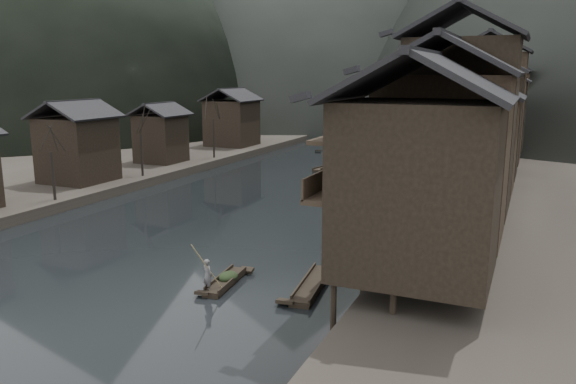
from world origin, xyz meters
The scene contains 12 objects.
water centered at (0.00, 0.00, 0.00)m, with size 300.00×300.00×0.00m, color black.
left_bank centered at (-35.00, 40.00, 0.60)m, with size 40.00×200.00×1.20m, color #2D2823.
stilt_houses centered at (17.28, 19.36, 8.98)m, with size 9.00×67.60×16.46m.
left_houses centered at (-20.50, 20.12, 5.66)m, with size 8.10×53.20×8.73m.
bare_trees centered at (-17.00, 11.23, 6.18)m, with size 3.60×42.37×7.20m.
moored_sampans centered at (11.80, 15.56, 0.20)m, with size 2.84×48.97×0.47m.
midriver_boats centered at (-5.23, 52.12, 0.20)m, with size 8.32×41.40×0.45m.
stone_bridge centered at (0.00, 72.00, 5.11)m, with size 40.00×6.00×9.00m.
hero_sampan centered at (6.54, -7.01, 0.20)m, with size 1.47×4.79×0.43m.
cargo_heap centered at (6.57, -6.80, 0.74)m, with size 1.04×1.36×0.62m, color black.
boatman centered at (6.36, -8.66, 1.34)m, with size 0.66×0.43×1.81m, color slate.
bamboo_pole centered at (6.56, -8.66, 3.96)m, with size 0.06×0.06×3.99m, color #8C7A51.
Camera 1 is at (21.99, -33.34, 11.86)m, focal length 35.00 mm.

